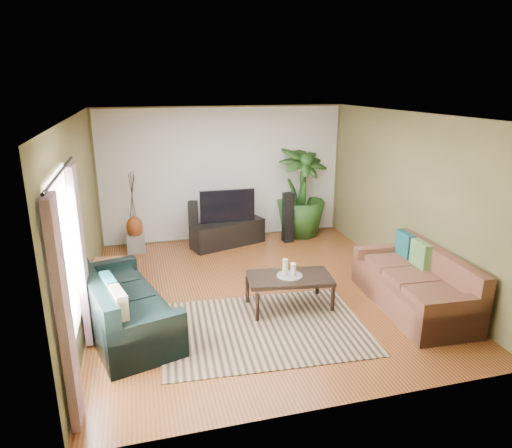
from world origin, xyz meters
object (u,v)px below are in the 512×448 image
object	(u,v)px
sofa_right	(413,280)
tv_stand	(228,234)
potted_plant	(301,192)
vase	(135,227)
speaker_right	(288,218)
coffee_table	(289,292)
speaker_left	(193,225)
sofa_left	(123,299)
television	(227,206)
pedestal	(136,243)
side_table	(109,276)

from	to	relation	value
sofa_right	tv_stand	xyz separation A→B (m)	(-2.04, 3.26, -0.18)
potted_plant	vase	xyz separation A→B (m)	(-3.41, -0.15, -0.45)
tv_stand	speaker_right	distance (m)	1.26
coffee_table	speaker_left	size ratio (longest dim) A/B	1.26
sofa_left	coffee_table	size ratio (longest dim) A/B	1.80
television	vase	distance (m)	1.82
coffee_table	speaker_right	bearing A→B (deg)	79.36
coffee_table	pedestal	bearing A→B (deg)	133.28
potted_plant	side_table	xyz separation A→B (m)	(-3.83, -1.86, -0.70)
sofa_left	vase	xyz separation A→B (m)	(0.18, 2.96, 0.07)
tv_stand	potted_plant	world-z (taller)	potted_plant
television	vase	bearing A→B (deg)	176.58
tv_stand	vase	size ratio (longest dim) A/B	3.44
sofa_left	potted_plant	xyz separation A→B (m)	(3.59, 3.11, 0.51)
pedestal	speaker_left	bearing A→B (deg)	-4.86
vase	pedestal	bearing A→B (deg)	0.00
sofa_right	side_table	size ratio (longest dim) A/B	4.28
sofa_left	potted_plant	bearing A→B (deg)	-64.99
sofa_right	speaker_right	world-z (taller)	speaker_right
speaker_left	vase	distance (m)	1.12
coffee_table	side_table	size ratio (longest dim) A/B	2.44
sofa_right	vase	size ratio (longest dim) A/B	4.84
tv_stand	side_table	bearing A→B (deg)	-162.74
potted_plant	tv_stand	bearing A→B (deg)	-170.14
sofa_right	coffee_table	world-z (taller)	sofa_right
potted_plant	sofa_right	bearing A→B (deg)	-83.23
pedestal	vase	bearing A→B (deg)	0.00
vase	side_table	distance (m)	1.77
sofa_right	tv_stand	size ratio (longest dim) A/B	1.41
coffee_table	pedestal	world-z (taller)	coffee_table
sofa_left	speaker_right	bearing A→B (deg)	-65.11
television	sofa_right	bearing A→B (deg)	-58.14
speaker_left	sofa_left	bearing A→B (deg)	-100.42
coffee_table	tv_stand	size ratio (longest dim) A/B	0.80
sofa_left	television	size ratio (longest dim) A/B	1.97
coffee_table	television	xyz separation A→B (m)	(-0.32, 2.84, 0.57)
potted_plant	speaker_right	bearing A→B (deg)	-138.09
speaker_right	vase	distance (m)	3.03
potted_plant	vase	bearing A→B (deg)	-177.41
pedestal	side_table	bearing A→B (deg)	-103.78
sofa_right	television	world-z (taller)	television
speaker_left	speaker_right	size ratio (longest dim) A/B	0.93
sofa_right	potted_plant	xyz separation A→B (m)	(-0.42, 3.54, 0.51)
tv_stand	television	xyz separation A→B (m)	(0.00, 0.02, 0.57)
coffee_table	speaker_left	world-z (taller)	speaker_left
tv_stand	side_table	distance (m)	2.72
potted_plant	pedestal	xyz separation A→B (m)	(-3.41, -0.15, -0.77)
sofa_left	speaker_right	distance (m)	4.23
television	speaker_right	bearing A→B (deg)	-4.19
speaker_right	vase	world-z (taller)	speaker_right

